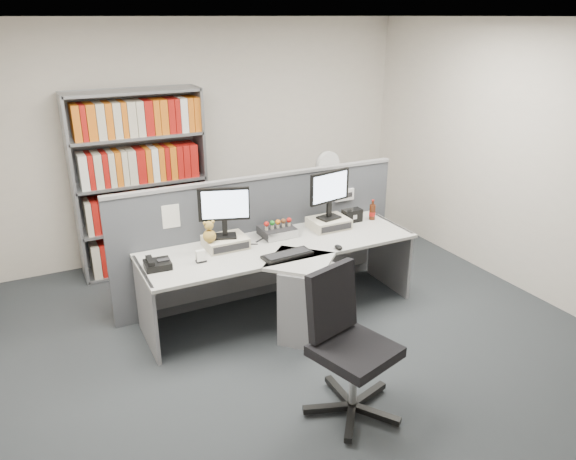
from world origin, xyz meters
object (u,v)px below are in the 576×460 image
desk_phone (157,264)px  filing_cabinet (326,221)px  monitor_left (224,208)px  monitor_right (330,191)px  desk_calendar (201,257)px  speaker (352,215)px  desktop_pc (277,231)px  shelving_unit (141,185)px  keyboard (287,255)px  desk_fan (327,168)px  desk (291,279)px  cola_bottle (372,212)px  mouse (338,247)px  office_chair (346,340)px

desk_phone → filing_cabinet: 2.66m
monitor_left → filing_cabinet: bearing=31.2°
monitor_left → monitor_right: monitor_right is taller
monitor_left → desk_calendar: 0.50m
monitor_left → speaker: 1.44m
speaker → filing_cabinet: 1.10m
desktop_pc → shelving_unit: size_ratio=0.16×
keyboard → speaker: size_ratio=2.35×
desk_calendar → shelving_unit: size_ratio=0.05×
filing_cabinet → desk_phone: bearing=-153.5°
monitor_right → desk_fan: 1.17m
speaker → shelving_unit: (-1.83, 1.42, 0.19)m
desk_calendar → desk: bearing=-12.6°
desktop_pc → desk_phone: 1.24m
desk_calendar → shelving_unit: (-0.12, 1.67, 0.21)m
cola_bottle → desktop_pc: bearing=177.7°
speaker → desktop_pc: bearing=179.9°
mouse → speaker: bearing=47.6°
speaker → desk: bearing=-155.2°
desk_calendar → cola_bottle: cola_bottle is taller
monitor_right → keyboard: bearing=-147.3°
shelving_unit → keyboard: bearing=-66.3°
desk → speaker: speaker is taller
desk_phone → shelving_unit: shelving_unit is taller
desk → monitor_right: monitor_right is taller
speaker → office_chair: bearing=-123.9°
desk_calendar → desk_phone: bearing=172.3°
desk → monitor_right: (0.62, 0.38, 0.65)m
desktop_pc → keyboard: bearing=-105.7°
desk → speaker: 1.08m
monitor_right → desk_phone: bearing=-174.9°
monitor_left → desk_calendar: monitor_left is taller
desk → cola_bottle: size_ratio=12.08×
shelving_unit → desk_fan: size_ratio=3.80×
cola_bottle → keyboard: bearing=-159.9°
monitor_right → cola_bottle: size_ratio=2.26×
cola_bottle → shelving_unit: shelving_unit is taller
monitor_left → desk_fan: monitor_left is taller
monitor_left → shelving_unit: shelving_unit is taller
desk → desk_calendar: size_ratio=24.11×
desk_fan → office_chair: size_ratio=0.49×
cola_bottle → shelving_unit: 2.52m
filing_cabinet → desk_fan: 0.68m
speaker → desk_fan: (0.27, 0.97, 0.24)m
cola_bottle → office_chair: office_chair is taller
monitor_right → cola_bottle: 0.61m
desk → filing_cabinet: desk is taller
monitor_left → keyboard: 0.71m
desk → keyboard: keyboard is taller
monitor_right → keyboard: size_ratio=1.05×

